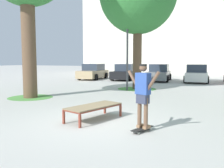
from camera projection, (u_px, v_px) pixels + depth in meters
name	position (u px, v px, depth m)	size (l,w,h in m)	color
ground_plane	(96.00, 122.00, 7.41)	(120.00, 120.00, 0.00)	#B7B5AD
building_facade	(198.00, 22.00, 32.74)	(33.12, 4.00, 13.74)	silver
skate_box	(94.00, 107.00, 7.69)	(1.29, 2.04, 0.46)	brown
skateboard	(142.00, 129.00, 6.46)	(0.46, 0.82, 0.09)	black
skater	(143.00, 91.00, 6.36)	(0.97, 0.42, 1.69)	brown
grass_patch_near_left	(31.00, 97.00, 12.29)	(2.20, 2.20, 0.01)	#519342
grass_patch_mid_back	(137.00, 89.00, 15.88)	(2.50, 2.50, 0.01)	#47893D
car_tan	(93.00, 72.00, 23.88)	(2.09, 4.29, 1.50)	tan
car_black	(126.00, 72.00, 23.10)	(2.04, 4.26, 1.50)	black
car_grey	(159.00, 73.00, 21.92)	(2.16, 4.32, 1.50)	slate
car_white	(197.00, 74.00, 20.70)	(2.05, 4.27, 1.50)	silver
light_post	(127.00, 28.00, 14.81)	(0.36, 0.36, 5.83)	#4C4C51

